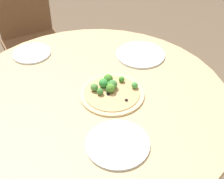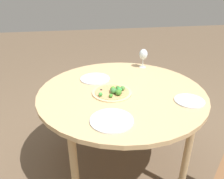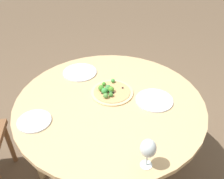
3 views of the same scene
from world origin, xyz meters
The scene contains 7 objects.
ground_plane centered at (0.00, 0.00, 0.00)m, with size 12.00×12.00×0.00m, color brown.
dining_table centered at (0.00, 0.00, 0.65)m, with size 1.25×1.25×0.70m.
pizza centered at (-0.05, 0.07, 0.72)m, with size 0.29×0.29×0.06m.
wine_glass centered at (0.44, -0.30, 0.83)m, with size 0.08×0.08×0.18m.
plate_near centered at (0.24, 0.17, 0.71)m, with size 0.25×0.25×0.01m.
plate_far centered at (-0.25, -0.42, 0.71)m, with size 0.20×0.20×0.01m.
plate_side centered at (-0.39, 0.15, 0.71)m, with size 0.26×0.26×0.01m.
Camera 2 is at (-1.43, 0.33, 1.44)m, focal length 35.00 mm.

